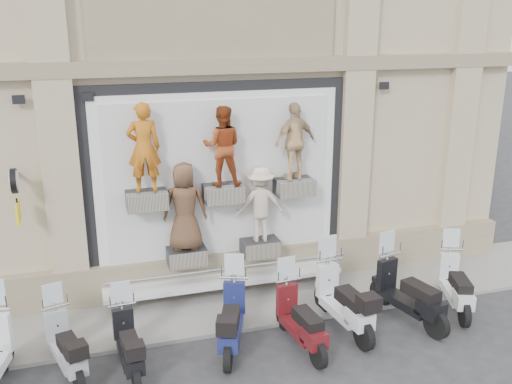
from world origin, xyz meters
TOP-DOWN VIEW (x-y plane):
  - ground at (0.00, 0.00)m, footprint 90.00×90.00m
  - sidewalk at (0.00, 2.10)m, footprint 16.00×2.20m
  - building at (0.00, 7.00)m, footprint 14.00×8.60m
  - shop_vitrine at (0.03, 2.75)m, footprint 5.60×0.83m
  - guard_rail at (0.00, 2.00)m, footprint 5.06×0.10m
  - clock_sign_bracket at (-3.90, 2.47)m, footprint 0.10×0.80m
  - scooter_c at (-3.22, 0.62)m, footprint 0.98×1.84m
  - scooter_d at (-2.21, 0.39)m, footprint 0.63×1.76m
  - scooter_e at (-0.37, 0.57)m, footprint 1.20×2.02m
  - scooter_f at (0.82, 0.24)m, footprint 0.73×1.93m
  - scooter_g at (1.82, 0.58)m, footprint 0.79×2.12m
  - scooter_h at (3.19, 0.50)m, footprint 1.07×2.14m
  - scooter_i at (4.37, 0.63)m, footprint 1.16×1.97m

SIDE VIEW (x-z plane):
  - ground at x=0.00m, z-range 0.00..0.00m
  - sidewalk at x=0.00m, z-range 0.00..0.08m
  - guard_rail at x=0.00m, z-range 0.00..0.93m
  - scooter_d at x=-2.21m, z-range 0.00..1.41m
  - scooter_c at x=-3.22m, z-range 0.00..1.44m
  - scooter_f at x=0.82m, z-range 0.00..1.53m
  - scooter_i at x=4.37m, z-range 0.00..1.54m
  - scooter_e at x=-0.37m, z-range 0.00..1.58m
  - scooter_h at x=3.19m, z-range 0.00..1.67m
  - scooter_g at x=1.82m, z-range 0.00..1.68m
  - shop_vitrine at x=0.03m, z-range 0.24..4.54m
  - clock_sign_bracket at x=-3.90m, z-range 2.29..3.31m
  - building at x=0.00m, z-range 0.00..12.00m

